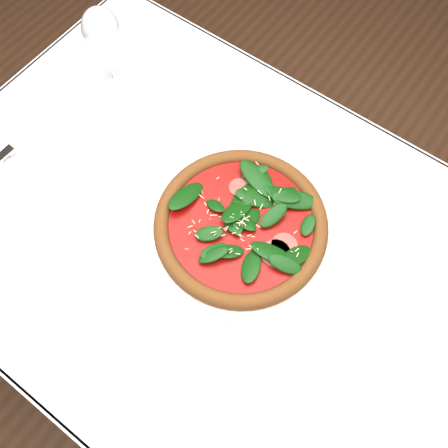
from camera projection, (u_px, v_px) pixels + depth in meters
The scene contains 6 objects.
ground at pixel (224, 335), 1.59m from camera, with size 6.00×6.00×0.00m, color brown.
dining_table at pixel (224, 264), 1.00m from camera, with size 1.21×0.81×0.75m.
plate at pixel (241, 228), 0.92m from camera, with size 0.37×0.37×0.02m.
pizza at pixel (241, 224), 0.90m from camera, with size 0.42×0.42×0.04m.
wine_glass at pixel (102, 32), 0.96m from camera, with size 0.08×0.08×0.18m.
saucer_near at pixel (342, 403), 0.79m from camera, with size 0.14×0.14×0.01m.
Camera 1 is at (0.21, -0.28, 1.59)m, focal length 40.00 mm.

